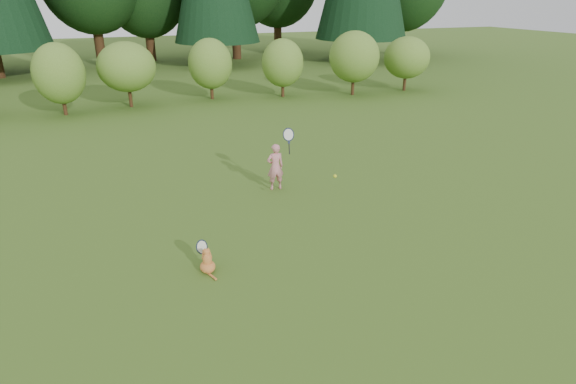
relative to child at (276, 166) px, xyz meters
name	(u,v)px	position (x,y,z in m)	size (l,w,h in m)	color
ground	(293,244)	(-0.61, -2.67, -0.58)	(100.00, 100.00, 0.00)	#385919
shrub_row	(176,70)	(-0.61, 10.33, 0.82)	(28.00, 3.00, 2.80)	#567C26
child	(276,166)	(0.00, 0.00, 0.00)	(0.62, 0.39, 1.65)	#D57F87
cat	(207,259)	(-2.29, -3.03, -0.36)	(0.34, 0.61, 0.59)	#C45525
tennis_ball	(335,176)	(0.38, -2.29, 0.49)	(0.07, 0.07, 0.07)	#BCD118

